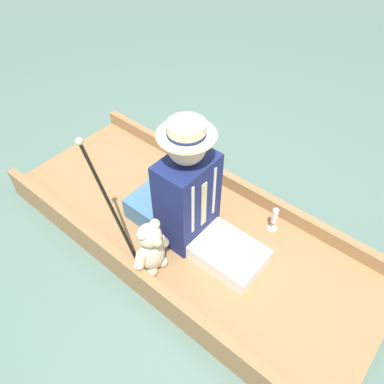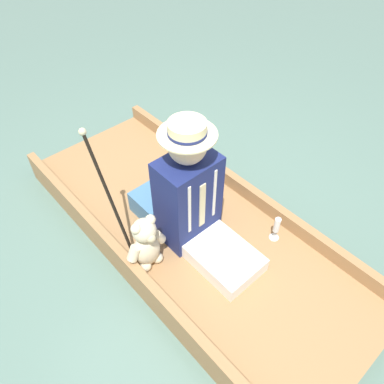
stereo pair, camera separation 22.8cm
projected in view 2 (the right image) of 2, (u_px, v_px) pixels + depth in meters
ground_plane at (189, 238)px, 2.74m from camera, size 16.00×16.00×0.00m
punt_boat at (189, 231)px, 2.68m from camera, size 1.10×2.71×0.25m
seat_cushion at (162, 199)px, 2.71m from camera, size 0.40×0.28×0.17m
seated_person at (194, 201)px, 2.31m from camera, size 0.37×0.74×0.91m
teddy_bear at (146, 244)px, 2.29m from camera, size 0.29×0.17×0.41m
wine_glass at (277, 227)px, 2.48m from camera, size 0.07×0.07×0.20m
walking_cane at (106, 190)px, 2.18m from camera, size 0.04×0.36×0.87m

